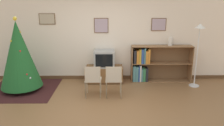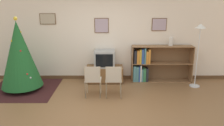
% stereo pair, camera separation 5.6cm
% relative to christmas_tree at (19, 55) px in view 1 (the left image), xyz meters
% --- Properties ---
extents(ground_plane, '(24.00, 24.00, 0.00)m').
position_rel_christmas_tree_xyz_m(ground_plane, '(2.14, -1.32, -0.97)').
color(ground_plane, brown).
extents(wall_back, '(8.28, 0.11, 2.70)m').
position_rel_christmas_tree_xyz_m(wall_back, '(2.14, 0.92, 0.38)').
color(wall_back, silver).
rests_on(wall_back, ground_plane).
extents(area_rug, '(1.79, 1.72, 0.01)m').
position_rel_christmas_tree_xyz_m(area_rug, '(0.00, 0.00, -0.97)').
color(area_rug, '#381919').
rests_on(area_rug, ground_plane).
extents(christmas_tree, '(1.07, 1.07, 1.94)m').
position_rel_christmas_tree_xyz_m(christmas_tree, '(0.00, 0.00, 0.00)').
color(christmas_tree, maroon).
rests_on(christmas_tree, area_rug).
extents(tv_console, '(1.07, 0.52, 0.48)m').
position_rel_christmas_tree_xyz_m(tv_console, '(2.20, 0.59, -0.73)').
color(tv_console, brown).
rests_on(tv_console, ground_plane).
extents(television, '(0.59, 0.50, 0.48)m').
position_rel_christmas_tree_xyz_m(television, '(2.20, 0.59, -0.26)').
color(television, '#9E9E99').
rests_on(television, tv_console).
extents(folding_chair_left, '(0.40, 0.40, 0.82)m').
position_rel_christmas_tree_xyz_m(folding_chair_left, '(1.95, -0.51, -0.50)').
color(folding_chair_left, '#BCB29E').
rests_on(folding_chair_left, ground_plane).
extents(folding_chair_right, '(0.40, 0.40, 0.82)m').
position_rel_christmas_tree_xyz_m(folding_chair_right, '(2.46, -0.51, -0.50)').
color(folding_chair_right, '#BCB29E').
rests_on(folding_chair_right, ground_plane).
extents(bookshelf, '(1.77, 0.36, 1.07)m').
position_rel_christmas_tree_xyz_m(bookshelf, '(3.56, 0.68, -0.46)').
color(bookshelf, olive).
rests_on(bookshelf, ground_plane).
extents(vase, '(0.12, 0.12, 0.25)m').
position_rel_christmas_tree_xyz_m(vase, '(4.13, 0.72, 0.23)').
color(vase, silver).
rests_on(vase, bookshelf).
extents(standing_lamp, '(0.28, 0.28, 1.75)m').
position_rel_christmas_tree_xyz_m(standing_lamp, '(4.75, 0.23, 0.37)').
color(standing_lamp, silver).
rests_on(standing_lamp, ground_plane).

